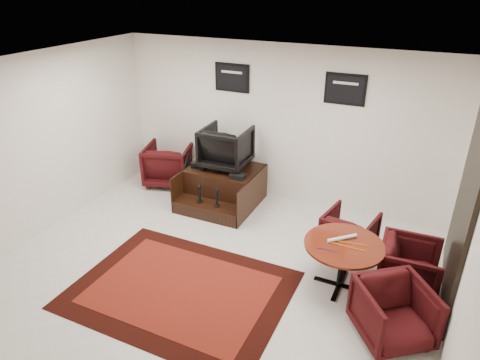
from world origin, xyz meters
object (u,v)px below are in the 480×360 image
at_px(shine_chair, 226,145).
at_px(armchair_side, 169,162).
at_px(table_chair_back, 350,231).
at_px(table_chair_corner, 394,311).
at_px(shine_podium, 223,187).
at_px(table_chair_window, 410,265).
at_px(meeting_table, 344,249).

bearing_deg(shine_chair, armchair_side, -7.52).
distance_m(table_chair_back, table_chair_corner, 1.71).
relative_size(shine_podium, shine_chair, 1.60).
distance_m(table_chair_window, table_chair_corner, 0.97).
height_order(shine_chair, table_chair_corner, shine_chair).
bearing_deg(table_chair_corner, armchair_side, 115.61).
bearing_deg(shine_podium, armchair_side, 168.76).
relative_size(shine_podium, meeting_table, 1.28).
distance_m(shine_chair, table_chair_corner, 3.98).
distance_m(shine_podium, armchair_side, 1.37).
relative_size(shine_podium, table_chair_window, 1.72).
distance_m(shine_podium, table_chair_corner, 3.85).
relative_size(meeting_table, table_chair_window, 1.35).
height_order(table_chair_back, table_chair_corner, table_chair_corner).
distance_m(meeting_table, table_chair_back, 0.88).
height_order(armchair_side, meeting_table, armchair_side).
height_order(meeting_table, table_chair_back, table_chair_back).
xyz_separation_m(shine_chair, meeting_table, (2.49, -1.59, -0.48)).
bearing_deg(shine_podium, table_chair_back, -13.94).
relative_size(armchair_side, table_chair_window, 1.16).
distance_m(shine_chair, meeting_table, 2.99).
height_order(meeting_table, table_chair_window, table_chair_window).
bearing_deg(table_chair_corner, shine_podium, 109.95).
bearing_deg(table_chair_window, table_chair_back, 57.39).
relative_size(table_chair_window, table_chair_corner, 0.98).
bearing_deg(table_chair_back, table_chair_window, 160.14).
bearing_deg(shine_podium, table_chair_corner, -33.03).
height_order(shine_podium, armchair_side, armchair_side).
xyz_separation_m(shine_podium, table_chair_window, (3.30, -1.13, 0.08)).
xyz_separation_m(shine_chair, table_chair_corner, (3.23, -2.24, -0.68)).
bearing_deg(table_chair_window, meeting_table, 109.49).
distance_m(armchair_side, table_chair_window, 4.85).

